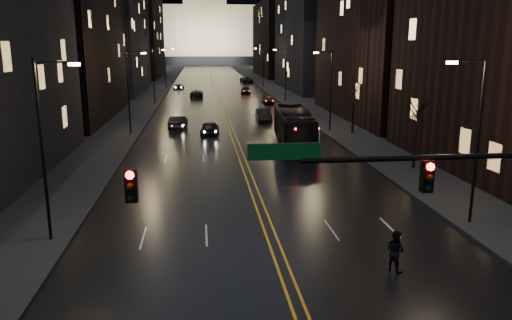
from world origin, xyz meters
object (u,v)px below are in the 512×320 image
object	(u,v)px
bus	(294,127)
receding_car_a	(263,115)
traffic_signal	(498,189)
oncoming_car_a	(210,128)
oncoming_car_b	(178,122)
pedestrian_b	(395,251)

from	to	relation	value
bus	receding_car_a	world-z (taller)	bus
traffic_signal	oncoming_car_a	bearing A→B (deg)	102.05
oncoming_car_b	receding_car_a	world-z (taller)	receding_car_a
bus	pedestrian_b	xyz separation A→B (m)	(-0.77, -27.85, -0.85)
oncoming_car_b	pedestrian_b	xyz separation A→B (m)	(10.82, -38.75, 0.15)
oncoming_car_a	oncoming_car_b	bearing A→B (deg)	-44.05
oncoming_car_b	pedestrian_b	size ratio (longest dim) A/B	2.53
bus	oncoming_car_b	size ratio (longest dim) A/B	2.73
traffic_signal	oncoming_car_b	world-z (taller)	traffic_signal
oncoming_car_b	pedestrian_b	world-z (taller)	pedestrian_b
traffic_signal	receding_car_a	bearing A→B (deg)	91.68
traffic_signal	bus	xyz separation A→B (m)	(-0.38, 32.85, -3.33)
receding_car_a	bus	bearing A→B (deg)	-85.46
pedestrian_b	oncoming_car_b	bearing A→B (deg)	-16.80
traffic_signal	oncoming_car_a	size ratio (longest dim) A/B	3.88
receding_car_a	pedestrian_b	world-z (taller)	pedestrian_b
oncoming_car_b	bus	bearing A→B (deg)	143.57
oncoming_car_b	oncoming_car_a	bearing A→B (deg)	136.05
traffic_signal	bus	size ratio (longest dim) A/B	1.36
bus	oncoming_car_b	xyz separation A→B (m)	(-11.59, 10.90, -1.01)
receding_car_a	pedestrian_b	xyz separation A→B (m)	(0.26, -43.14, 0.12)
bus	traffic_signal	bearing A→B (deg)	-84.62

